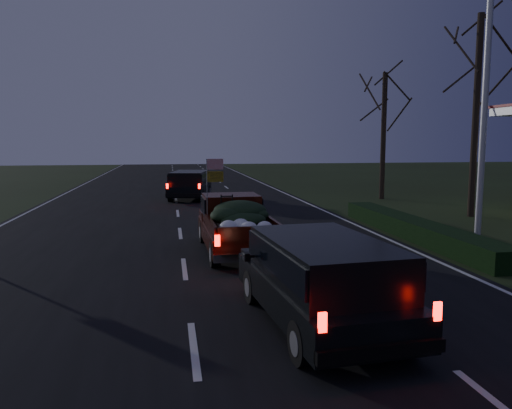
{
  "coord_description": "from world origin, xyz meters",
  "views": [
    {
      "loc": [
        -0.31,
        -12.48,
        3.22
      ],
      "look_at": [
        2.28,
        2.51,
        1.3
      ],
      "focal_mm": 35.0,
      "sensor_mm": 36.0,
      "label": 1
    }
  ],
  "objects": [
    {
      "name": "pickup_truck",
      "position": [
        1.54,
        1.76,
        0.91
      ],
      "size": [
        1.89,
        4.7,
        2.44
      ],
      "rotation": [
        0.0,
        0.0,
        0.02
      ],
      "color": "#350E07",
      "rests_on": "ground"
    },
    {
      "name": "light_pole",
      "position": [
        9.5,
        2.0,
        5.48
      ],
      "size": [
        0.5,
        0.9,
        9.16
      ],
      "color": "silver",
      "rests_on": "ground"
    },
    {
      "name": "rear_suv",
      "position": [
        2.23,
        -4.44,
        0.97
      ],
      "size": [
        2.33,
        4.61,
        1.28
      ],
      "rotation": [
        0.0,
        0.0,
        0.08
      ],
      "color": "black",
      "rests_on": "ground"
    },
    {
      "name": "bare_tree_far",
      "position": [
        11.5,
        14.0,
        5.23
      ],
      "size": [
        3.6,
        3.6,
        7.0
      ],
      "color": "black",
      "rests_on": "ground"
    },
    {
      "name": "ground",
      "position": [
        0.0,
        0.0,
        0.0
      ],
      "size": [
        120.0,
        120.0,
        0.0
      ],
      "primitive_type": "plane",
      "color": "black",
      "rests_on": "ground"
    },
    {
      "name": "road_asphalt",
      "position": [
        0.0,
        0.0,
        0.01
      ],
      "size": [
        14.0,
        120.0,
        0.02
      ],
      "primitive_type": "cube",
      "color": "black",
      "rests_on": "ground"
    },
    {
      "name": "lead_suv",
      "position": [
        0.77,
        15.59,
        0.97
      ],
      "size": [
        2.71,
        4.74,
        1.28
      ],
      "rotation": [
        0.0,
        0.0,
        -0.2
      ],
      "color": "black",
      "rests_on": "ground"
    },
    {
      "name": "hedge_row",
      "position": [
        7.8,
        3.0,
        0.3
      ],
      "size": [
        1.0,
        10.0,
        0.6
      ],
      "primitive_type": "cube",
      "color": "black",
      "rests_on": "ground"
    },
    {
      "name": "bare_tree_mid",
      "position": [
        12.5,
        7.0,
        6.35
      ],
      "size": [
        3.6,
        3.6,
        8.5
      ],
      "color": "black",
      "rests_on": "ground"
    }
  ]
}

